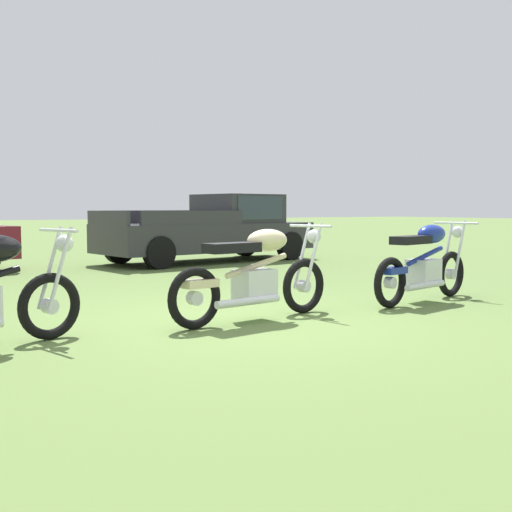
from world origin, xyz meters
name	(u,v)px	position (x,y,z in m)	size (l,w,h in m)	color
ground_plane	(245,320)	(0.00, 0.00, 0.00)	(120.00, 120.00, 0.00)	#567038
motorcycle_cream	(255,275)	(0.09, -0.05, 0.48)	(2.09, 0.75, 1.02)	black
motorcycle_blue	(424,263)	(2.61, -0.01, 0.49)	(2.01, 0.83, 1.02)	black
pickup_truck_charcoal	(216,227)	(3.31, 6.88, 0.75)	(5.05, 2.44, 1.49)	#2D2D33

